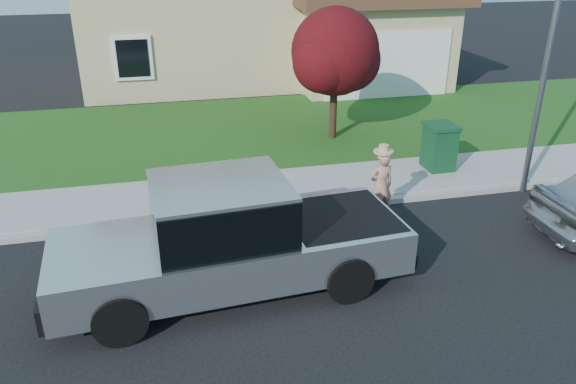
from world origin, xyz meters
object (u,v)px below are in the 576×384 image
object	(u,v)px
trash_bin	(439,146)
street_lamp	(550,56)
woman	(381,185)
ornamental_tree	(336,56)
pickup_truck	(230,240)

from	to	relation	value
trash_bin	street_lamp	bearing A→B (deg)	-46.21
woman	street_lamp	size ratio (longest dim) A/B	0.30
woman	trash_bin	world-z (taller)	woman
woman	ornamental_tree	distance (m)	5.26
woman	ornamental_tree	xyz separation A→B (m)	(0.56, 4.96, 1.65)
pickup_truck	trash_bin	world-z (taller)	pickup_truck
trash_bin	street_lamp	size ratio (longest dim) A/B	0.20
pickup_truck	ornamental_tree	distance (m)	7.92
woman	street_lamp	distance (m)	4.46
ornamental_tree	street_lamp	distance (m)	5.54
woman	ornamental_tree	world-z (taller)	ornamental_tree
pickup_truck	woman	xyz separation A→B (m)	(3.32, 1.78, -0.12)
ornamental_tree	pickup_truck	bearing A→B (deg)	-119.90
woman	pickup_truck	bearing A→B (deg)	20.43
woman	street_lamp	bearing A→B (deg)	179.57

